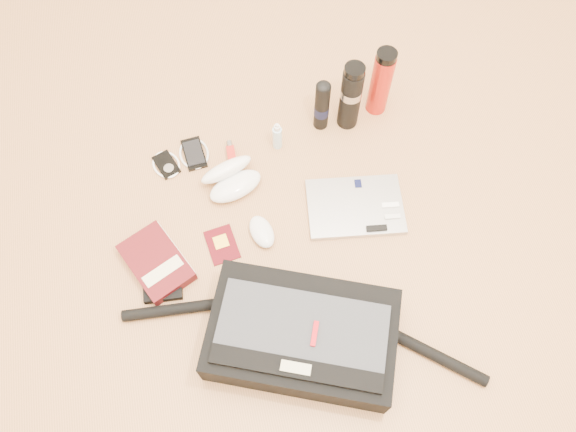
% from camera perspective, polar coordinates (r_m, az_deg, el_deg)
% --- Properties ---
extents(ground, '(4.00, 4.00, 0.00)m').
position_cam_1_polar(ground, '(1.70, 1.07, -3.92)').
color(ground, '#B57D4B').
rests_on(ground, ground).
extents(messenger_bag, '(0.95, 0.50, 0.14)m').
position_cam_1_polar(messenger_bag, '(1.55, 1.33, -11.99)').
color(messenger_bag, black).
rests_on(messenger_bag, ground).
extents(laptop, '(0.33, 0.25, 0.03)m').
position_cam_1_polar(laptop, '(1.77, 6.88, 0.93)').
color(laptop, '#A5A5A7').
rests_on(laptop, ground).
extents(book, '(0.22, 0.26, 0.04)m').
position_cam_1_polar(book, '(1.71, -13.19, -4.59)').
color(book, '#4D0D11').
rests_on(book, ground).
extents(passport, '(0.10, 0.13, 0.01)m').
position_cam_1_polar(passport, '(1.72, -6.73, -2.90)').
color(passport, '#48050B').
rests_on(passport, ground).
extents(mouse, '(0.09, 0.13, 0.04)m').
position_cam_1_polar(mouse, '(1.71, -2.68, -1.61)').
color(mouse, white).
rests_on(mouse, ground).
extents(sunglasses_case, '(0.21, 0.19, 0.10)m').
position_cam_1_polar(sunglasses_case, '(1.78, -5.81, 3.85)').
color(sunglasses_case, white).
rests_on(sunglasses_case, ground).
extents(ipod, '(0.11, 0.11, 0.01)m').
position_cam_1_polar(ipod, '(1.88, -12.26, 5.12)').
color(ipod, black).
rests_on(ipod, ground).
extents(phone, '(0.10, 0.13, 0.01)m').
position_cam_1_polar(phone, '(1.88, -9.53, 6.29)').
color(phone, black).
rests_on(phone, ground).
extents(inhaler, '(0.03, 0.09, 0.02)m').
position_cam_1_polar(inhaler, '(1.86, -5.81, 6.37)').
color(inhaler, '#B22018').
rests_on(inhaler, ground).
extents(spray_bottle, '(0.04, 0.04, 0.12)m').
position_cam_1_polar(spray_bottle, '(1.84, -1.09, 8.05)').
color(spray_bottle, '#B2D8EB').
rests_on(spray_bottle, ground).
extents(aerosol_can, '(0.06, 0.06, 0.21)m').
position_cam_1_polar(aerosol_can, '(1.85, 3.47, 11.16)').
color(aerosol_can, black).
rests_on(aerosol_can, ground).
extents(thermos_black, '(0.08, 0.08, 0.27)m').
position_cam_1_polar(thermos_black, '(1.84, 6.39, 12.01)').
color(thermos_black, black).
rests_on(thermos_black, ground).
extents(thermos_red, '(0.08, 0.08, 0.27)m').
position_cam_1_polar(thermos_red, '(1.90, 9.42, 13.27)').
color(thermos_red, '#AF1B11').
rests_on(thermos_red, ground).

